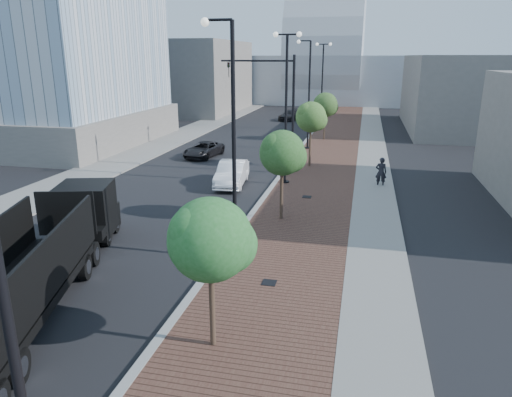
% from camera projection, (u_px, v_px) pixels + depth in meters
% --- Properties ---
extents(sidewalk, '(7.00, 140.00, 0.12)m').
position_uv_depth(sidewalk, '(344.00, 139.00, 46.44)').
color(sidewalk, '#4C2D23').
rests_on(sidewalk, ground).
extents(concrete_strip, '(2.40, 140.00, 0.13)m').
position_uv_depth(concrete_strip, '(372.00, 140.00, 45.86)').
color(concrete_strip, slate).
rests_on(concrete_strip, ground).
extents(curb, '(0.30, 140.00, 0.14)m').
position_uv_depth(curb, '(309.00, 138.00, 47.19)').
color(curb, gray).
rests_on(curb, ground).
extents(west_sidewalk, '(4.00, 140.00, 0.12)m').
position_uv_depth(west_sidewalk, '(187.00, 133.00, 49.97)').
color(west_sidewalk, slate).
rests_on(west_sidewalk, ground).
extents(dump_truck, '(5.81, 13.37, 3.00)m').
position_uv_depth(dump_truck, '(61.00, 243.00, 17.41)').
color(dump_truck, black).
rests_on(dump_truck, ground).
extents(white_sedan, '(2.10, 4.78, 1.53)m').
position_uv_depth(white_sedan, '(232.00, 173.00, 29.84)').
color(white_sedan, white).
rests_on(white_sedan, ground).
extents(dark_car_mid, '(2.65, 4.62, 1.21)m').
position_uv_depth(dark_car_mid, '(204.00, 150.00, 38.26)').
color(dark_car_mid, black).
rests_on(dark_car_mid, ground).
extents(dark_car_far, '(3.39, 4.87, 1.31)m').
position_uv_depth(dark_car_far, '(292.00, 115.00, 60.32)').
color(dark_car_far, black).
rests_on(dark_car_far, ground).
extents(pedestrian, '(0.71, 0.48, 1.89)m').
position_uv_depth(pedestrian, '(381.00, 172.00, 29.37)').
color(pedestrian, black).
rests_on(pedestrian, ground).
extents(streetlight_0, '(1.72, 0.56, 9.28)m').
position_uv_depth(streetlight_0, '(2.00, 287.00, 6.50)').
color(streetlight_0, black).
rests_on(streetlight_0, ground).
extents(streetlight_1, '(1.44, 0.56, 9.21)m').
position_uv_depth(streetlight_1, '(231.00, 154.00, 17.86)').
color(streetlight_1, black).
rests_on(streetlight_1, ground).
extents(streetlight_2, '(1.72, 0.56, 9.28)m').
position_uv_depth(streetlight_2, '(286.00, 108.00, 28.89)').
color(streetlight_2, black).
rests_on(streetlight_2, ground).
extents(streetlight_3, '(1.44, 0.56, 9.21)m').
position_uv_depth(streetlight_3, '(308.00, 99.00, 40.25)').
color(streetlight_3, black).
rests_on(streetlight_3, ground).
extents(streetlight_4, '(1.72, 0.56, 9.28)m').
position_uv_depth(streetlight_4, '(322.00, 86.00, 51.28)').
color(streetlight_4, black).
rests_on(streetlight_4, ground).
extents(traffic_mast, '(5.09, 0.20, 8.00)m').
position_uv_depth(traffic_mast, '(280.00, 101.00, 31.83)').
color(traffic_mast, black).
rests_on(traffic_mast, ground).
extents(tree_0, '(2.33, 2.27, 4.41)m').
position_uv_depth(tree_0, '(212.00, 240.00, 12.35)').
color(tree_0, '#382619').
rests_on(tree_0, ground).
extents(tree_1, '(2.27, 2.20, 4.55)m').
position_uv_depth(tree_1, '(283.00, 153.00, 22.56)').
color(tree_1, '#382619').
rests_on(tree_1, ground).
extents(tree_2, '(2.27, 2.20, 4.82)m').
position_uv_depth(tree_2, '(312.00, 117.00, 33.68)').
color(tree_2, '#382619').
rests_on(tree_2, ground).
extents(tree_3, '(2.40, 2.35, 4.61)m').
position_uv_depth(tree_3, '(326.00, 105.00, 44.95)').
color(tree_3, '#382619').
rests_on(tree_3, ground).
extents(tower_podium, '(19.00, 19.00, 3.00)m').
position_uv_depth(tower_podium, '(46.00, 127.00, 44.45)').
color(tower_podium, slate).
rests_on(tower_podium, ground).
extents(convention_center, '(50.00, 30.00, 50.00)m').
position_uv_depth(convention_center, '(328.00, 67.00, 87.87)').
color(convention_center, '#A9AEB3').
rests_on(convention_center, ground).
extents(commercial_block_nw, '(14.00, 20.00, 10.00)m').
position_uv_depth(commercial_block_nw, '(190.00, 77.00, 68.69)').
color(commercial_block_nw, slate).
rests_on(commercial_block_nw, ground).
extents(commercial_block_ne, '(12.00, 22.00, 8.00)m').
position_uv_depth(commercial_block_ne, '(465.00, 93.00, 51.95)').
color(commercial_block_ne, '#69645E').
rests_on(commercial_block_ne, ground).
extents(utility_cover_1, '(0.50, 0.50, 0.02)m').
position_uv_depth(utility_cover_1, '(269.00, 283.00, 16.81)').
color(utility_cover_1, black).
rests_on(utility_cover_1, sidewalk).
extents(utility_cover_2, '(0.50, 0.50, 0.02)m').
position_uv_depth(utility_cover_2, '(307.00, 197.00, 27.07)').
color(utility_cover_2, black).
rests_on(utility_cover_2, sidewalk).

